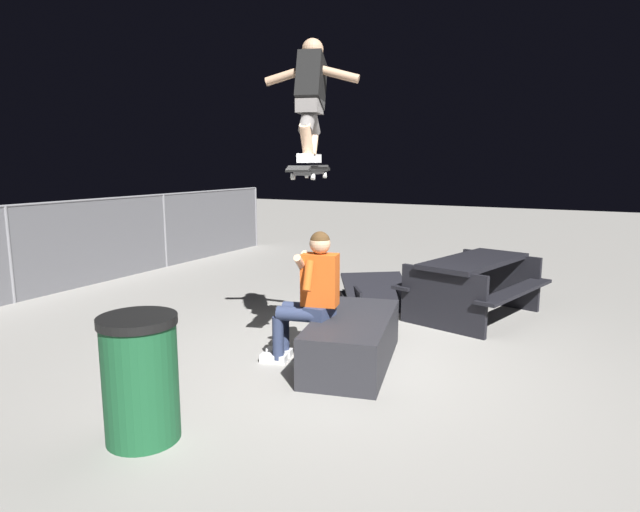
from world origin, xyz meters
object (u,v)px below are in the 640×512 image
trash_bin (141,378)px  ledge_box_main (352,340)px  person_sitting_on_ledge (309,291)px  skater_airborne (311,94)px  picnic_table_back (474,278)px  kicker_ramp (378,298)px  skateboard (310,171)px

trash_bin → ledge_box_main: bearing=-19.6°
person_sitting_on_ledge → skater_airborne: skater_airborne is taller
person_sitting_on_ledge → picnic_table_back: 2.62m
ledge_box_main → kicker_ramp: size_ratio=1.13×
kicker_ramp → picnic_table_back: 1.38m
person_sitting_on_ledge → kicker_ramp: bearing=5.6°
picnic_table_back → trash_bin: (-4.23, 1.41, -0.04)m
skateboard → kicker_ramp: 3.04m
ledge_box_main → picnic_table_back: 2.33m
skateboard → picnic_table_back: 2.95m
trash_bin → skater_airborne: bearing=-9.9°
picnic_table_back → trash_bin: bearing=161.6°
kicker_ramp → picnic_table_back: (-0.05, -1.31, 0.43)m
ledge_box_main → person_sitting_on_ledge: bearing=114.2°
kicker_ramp → picnic_table_back: bearing=-92.4°
kicker_ramp → trash_bin: 4.30m
picnic_table_back → skater_airborne: bearing=155.2°
person_sitting_on_ledge → kicker_ramp: person_sitting_on_ledge is taller
ledge_box_main → kicker_ramp: bearing=15.3°
skateboard → skater_airborne: 0.69m
trash_bin → person_sitting_on_ledge: bearing=-10.4°
person_sitting_on_ledge → skater_airborne: (0.05, 0.01, 1.83)m
picnic_table_back → trash_bin: trash_bin is taller
person_sitting_on_ledge → skateboard: skateboard is taller
skateboard → skater_airborne: size_ratio=0.92×
kicker_ramp → trash_bin: (-4.29, 0.10, 0.38)m
ledge_box_main → person_sitting_on_ledge: size_ratio=1.19×
kicker_ramp → trash_bin: bearing=178.6°
person_sitting_on_ledge → kicker_ramp: 2.53m
ledge_box_main → picnic_table_back: picnic_table_back is taller
ledge_box_main → skater_airborne: (-0.12, 0.39, 2.32)m
person_sitting_on_ledge → ledge_box_main: bearing=-65.8°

